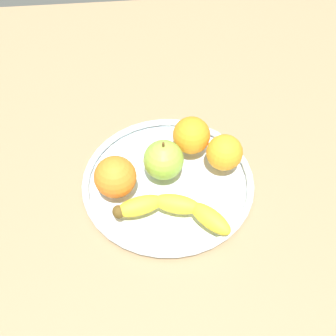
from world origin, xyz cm
name	(u,v)px	position (x,y,z in cm)	size (l,w,h in cm)	color
ground_plane	(168,192)	(0.00, 0.00, -2.00)	(120.85, 120.85, 4.00)	#967856
fruit_bowl	(168,182)	(0.00, 0.00, 0.92)	(30.12, 30.12, 1.80)	silver
banana	(173,210)	(-0.12, 7.53, 3.38)	(19.57, 10.00, 3.15)	yellow
apple	(164,160)	(0.63, -1.45, 5.28)	(6.95, 6.95, 7.75)	#8DBD3F
orange_center	(191,135)	(-4.85, -6.76, 5.18)	(6.76, 6.76, 6.76)	orange
orange_front_right	(115,177)	(8.90, 1.52, 5.35)	(7.11, 7.11, 7.11)	orange
orange_front_left	(224,153)	(-10.06, -2.36, 5.00)	(6.39, 6.39, 6.39)	orange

